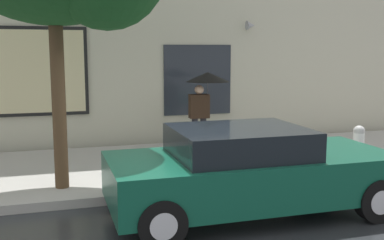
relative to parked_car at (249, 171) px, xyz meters
The scene contains 6 objects.
ground_plane 1.50m from the parked_car, behind, with size 60.00×60.00×0.00m, color #282B2D.
sidewalk 3.33m from the parked_car, 114.07° to the left, with size 20.00×4.00×0.15m, color #A3A099.
building_facade 6.32m from the parked_car, 103.80° to the left, with size 20.00×0.67×7.00m.
parked_car is the anchor object (origin of this frame).
fire_hydrant 3.50m from the parked_car, 27.47° to the left, with size 0.30×0.44×0.81m.
pedestrian_with_umbrella 3.98m from the parked_car, 81.50° to the left, with size 1.00×1.00×1.82m.
Camera 1 is at (-1.46, -6.27, 2.46)m, focal length 43.79 mm.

